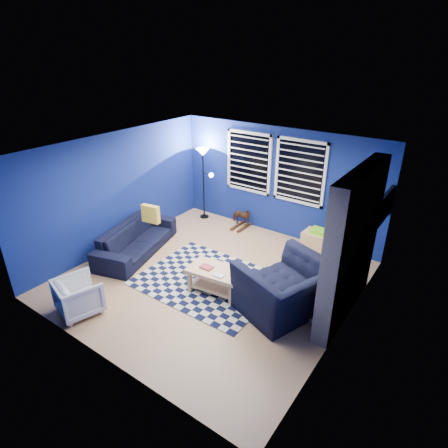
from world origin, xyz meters
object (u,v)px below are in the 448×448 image
tv (384,207)px  sofa (136,239)px  rocking_horse (241,217)px  armchair_big (285,288)px  floor_lamp (204,162)px  armchair_bent (79,296)px  cabinet (318,244)px  coffee_table (216,276)px

tv → sofa: tv is taller
tv → rocking_horse: tv is taller
armchair_big → floor_lamp: 4.24m
sofa → rocking_horse: size_ratio=4.15×
armchair_bent → cabinet: 4.78m
coffee_table → armchair_big: bearing=9.7°
armchair_bent → coffee_table: armchair_bent is taller
coffee_table → floor_lamp: 3.49m
tv → floor_lamp: bearing=177.5°
cabinet → rocking_horse: bearing=176.8°
coffee_table → cabinet: (0.97, 2.31, -0.07)m
sofa → armchair_bent: sofa is taller
sofa → cabinet: sofa is taller
armchair_big → rocking_horse: size_ratio=2.71×
tv → floor_lamp: 4.32m
armchair_big → rocking_horse: bearing=-114.5°
armchair_big → cabinet: (-0.29, 2.10, -0.19)m
tv → rocking_horse: (-3.21, 0.23, -1.11)m
armchair_bent → floor_lamp: 4.44m
rocking_horse → coffee_table: rocking_horse is taller
tv → armchair_bent: tv is taller
cabinet → coffee_table: bearing=-110.4°
cabinet → floor_lamp: floor_lamp is taller
armchair_bent → cabinet: armchair_bent is taller
rocking_horse → floor_lamp: (-1.11, -0.04, 1.19)m
armchair_bent → cabinet: (2.49, 4.08, -0.04)m
coffee_table → sofa: bearing=175.4°
armchair_bent → floor_lamp: bearing=-65.0°
sofa → coffee_table: bearing=-110.6°
armchair_bent → coffee_table: size_ratio=0.65×
tv → floor_lamp: size_ratio=0.55×
sofa → rocking_horse: bearing=-42.6°
coffee_table → cabinet: size_ratio=1.64×
armchair_bent → rocking_horse: size_ratio=1.32×
armchair_bent → armchair_big: bearing=-128.5°
cabinet → floor_lamp: 3.38m
coffee_table → rocking_horse: bearing=113.2°
sofa → cabinet: size_ratio=3.36×
armchair_big → floor_lamp: size_ratio=0.78×
sofa → rocking_horse: (1.17, 2.33, -0.03)m
sofa → cabinet: (3.22, 2.13, -0.04)m
sofa → armchair_big: bearing=-105.4°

